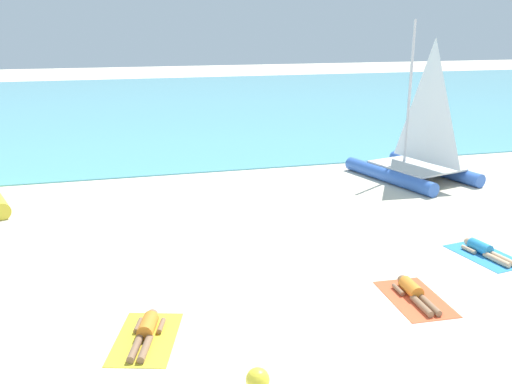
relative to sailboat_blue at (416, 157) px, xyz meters
The scene contains 10 objects.
ground_plane 7.32m from the sailboat_blue, behind, with size 120.00×120.00×0.00m, color beige.
ocean_water 24.11m from the sailboat_blue, 107.52° to the left, with size 120.00×40.00×0.05m, color #5BB2C1.
sailboat_blue is the anchor object (origin of this frame).
towel_left 13.85m from the sailboat_blue, 140.70° to the right, with size 1.10×1.90×0.01m, color yellow.
sunbather_left 13.78m from the sailboat_blue, 140.85° to the right, with size 0.83×1.54×0.30m.
towel_middle 10.05m from the sailboat_blue, 120.12° to the right, with size 1.10×1.90×0.01m, color #EA5933.
sunbather_middle 9.98m from the sailboat_blue, 120.30° to the right, with size 0.56×1.57×0.30m.
towel_right 7.38m from the sailboat_blue, 106.45° to the right, with size 1.10×1.90×0.01m, color #338CD8.
sunbather_right 7.31m from the sailboat_blue, 106.67° to the right, with size 0.64×1.57×0.30m.
beach_ball 14.12m from the sailboat_blue, 130.14° to the right, with size 0.39×0.39×0.39m, color yellow.
Camera 1 is at (-3.91, -8.67, 5.65)m, focal length 39.72 mm.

